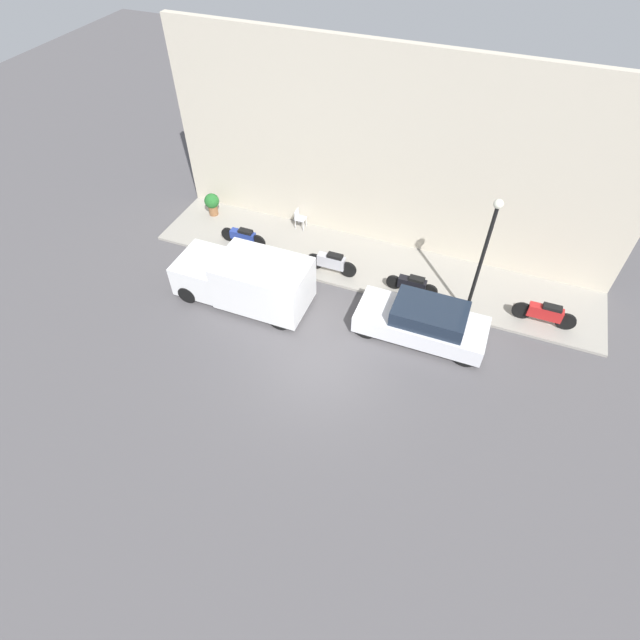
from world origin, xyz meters
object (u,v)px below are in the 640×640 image
Objects in this scene: scooter_silver at (331,262)px; motorcycle_black at (412,284)px; streetlamp at (485,249)px; cafe_chair at (299,218)px; parked_car at (423,322)px; delivery_van at (245,279)px; potted_plant at (212,203)px; motorcycle_blue at (243,236)px; motorcycle_red at (545,313)px.

scooter_silver is 1.05× the size of motorcycle_black.
motorcycle_black is at bearing 80.98° from streetlamp.
scooter_silver reaches higher than motorcycle_black.
streetlamp is at bearing -108.86° from cafe_chair.
parked_car reaches higher than motorcycle_black.
parked_car is 2.00m from motorcycle_black.
cafe_chair is at bearing 56.81° from parked_car.
delivery_van is 4.88× the size of potted_plant.
streetlamp is 4.69× the size of potted_plant.
motorcycle_blue is 2.61m from potted_plant.
streetlamp is (-0.48, 2.50, 2.37)m from motorcycle_red.
scooter_silver is at bearing -134.36° from cafe_chair.
motorcycle_blue is at bearing 87.40° from motorcycle_black.
motorcycle_black is at bearing -112.36° from cafe_chair.
delivery_van reaches higher than motorcycle_black.
streetlamp is at bearing -74.69° from delivery_van.
motorcycle_blue is 1.97× the size of potted_plant.
streetlamp is 11.63m from potted_plant.
streetlamp is at bearing 100.78° from motorcycle_red.
streetlamp reaches higher than cafe_chair.
potted_plant reaches higher than motorcycle_blue.
motorcycle_red is 11.52m from motorcycle_blue.
motorcycle_black is (-0.15, 4.54, -0.06)m from motorcycle_red.
streetlamp is at bearing -100.30° from potted_plant.
potted_plant reaches higher than cafe_chair.
delivery_van reaches higher than cafe_chair.
delivery_van is at bearing 113.55° from motorcycle_black.
scooter_silver reaches higher than motorcycle_red.
motorcycle_red is 13.81m from potted_plant.
potted_plant is (1.71, 6.07, 0.10)m from scooter_silver.
delivery_van is 10.32m from motorcycle_red.
cafe_chair is at bearing 71.14° from streetlamp.
potted_plant is at bearing 57.51° from motorcycle_blue.
parked_car reaches higher than scooter_silver.
delivery_van is 1.04× the size of streetlamp.
streetlamp reaches higher than delivery_van.
streetlamp is (-0.64, -9.03, 2.43)m from motorcycle_blue.
cafe_chair reaches higher than motorcycle_blue.
motorcycle_blue is at bearing 74.62° from parked_car.
scooter_silver is 0.43× the size of streetlamp.
streetlamp reaches higher than motorcycle_black.
delivery_van is at bearing -150.58° from motorcycle_blue.
delivery_van is at bearing 135.36° from scooter_silver.
potted_plant reaches higher than motorcycle_black.
cafe_chair is at bearing -82.70° from potted_plant.
potted_plant is at bearing 70.47° from parked_car.
motorcycle_red is 0.45× the size of streetlamp.
delivery_van is at bearing 95.08° from parked_car.
motorcycle_blue is at bearing 29.42° from delivery_van.
potted_plant is 3.85m from cafe_chair.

